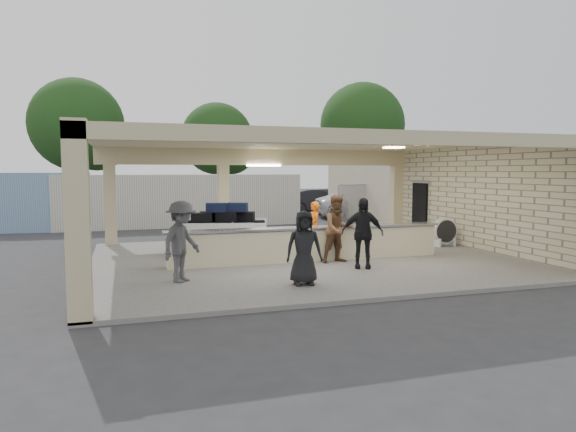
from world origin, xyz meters
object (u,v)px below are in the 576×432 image
object	(u,v)px
passenger_c	(182,242)
passenger_d	(304,248)
car_white_a	(367,204)
luggage_cart	(222,226)
car_dark	(326,202)
baggage_counter	(309,244)
passenger_b	(362,233)
car_white_b	(431,203)
container_white	(182,200)
baggage_handler	(314,227)
passenger_a	(338,229)
drum_fan	(444,231)

from	to	relation	value
passenger_c	passenger_d	world-z (taller)	passenger_c
passenger_c	car_white_a	xyz separation A→B (m)	(11.91, 14.41, -0.24)
luggage_cart	car_dark	size ratio (longest dim) A/B	0.66
car_dark	car_white_a	bearing A→B (deg)	-120.76
baggage_counter	car_white_a	distance (m)	15.03
passenger_b	car_white_b	xyz separation A→B (m)	(12.09, 15.22, -0.35)
passenger_b	car_white_b	world-z (taller)	passenger_b
container_white	passenger_d	bearing A→B (deg)	-87.26
baggage_handler	passenger_a	distance (m)	2.01
baggage_counter	passenger_d	world-z (taller)	passenger_d
drum_fan	luggage_cart	bearing A→B (deg)	174.57
drum_fan	car_white_b	world-z (taller)	car_white_b
luggage_cart	passenger_a	xyz separation A→B (m)	(2.82, -2.56, 0.10)
drum_fan	car_white_a	size ratio (longest dim) A/B	0.17
passenger_b	passenger_c	xyz separation A→B (m)	(-4.74, -0.28, 0.01)
drum_fan	baggage_handler	world-z (taller)	baggage_handler
passenger_d	passenger_a	bearing A→B (deg)	61.49
passenger_d	car_white_a	distance (m)	18.11
passenger_a	drum_fan	bearing A→B (deg)	15.76
baggage_handler	luggage_cart	bearing A→B (deg)	-99.98
passenger_c	car_dark	xyz separation A→B (m)	(10.70, 17.65, -0.27)
passenger_b	car_dark	bearing A→B (deg)	94.86
baggage_handler	passenger_b	bearing A→B (deg)	5.53
passenger_d	car_white_a	bearing A→B (deg)	68.57
car_white_b	container_white	world-z (taller)	container_white
passenger_c	drum_fan	bearing A→B (deg)	-29.33
baggage_counter	passenger_d	xyz separation A→B (m)	(-1.18, -2.89, 0.36)
passenger_a	container_white	bearing A→B (deg)	98.73
passenger_d	car_dark	bearing A→B (deg)	76.16
baggage_handler	passenger_b	world-z (taller)	passenger_b
baggage_counter	container_white	bearing A→B (deg)	101.26
passenger_b	passenger_c	distance (m)	4.75
luggage_cart	passenger_d	bearing A→B (deg)	-63.81
container_white	baggage_handler	bearing A→B (deg)	-75.22
drum_fan	container_white	size ratio (longest dim) A/B	0.08
drum_fan	car_white_b	size ratio (longest dim) A/B	0.22
container_white	passenger_a	bearing A→B (deg)	-77.94
car_white_a	car_dark	distance (m)	3.45
passenger_b	luggage_cart	bearing A→B (deg)	154.81
drum_fan	car_dark	world-z (taller)	car_dark
passenger_d	car_white_a	size ratio (longest dim) A/B	0.30
drum_fan	car_dark	size ratio (longest dim) A/B	0.21
container_white	baggage_counter	bearing A→B (deg)	-80.53
car_dark	baggage_counter	bearing A→B (deg)	-164.75
luggage_cart	passenger_c	xyz separation A→B (m)	(-1.66, -3.83, 0.09)
car_white_b	container_white	size ratio (longest dim) A/B	0.37
passenger_c	container_white	xyz separation A→B (m)	(1.44, 13.56, 0.21)
drum_fan	car_dark	xyz separation A→B (m)	(1.50, 14.58, 0.16)
car_dark	passenger_d	bearing A→B (deg)	-164.56
car_dark	container_white	bearing A→B (deg)	152.58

